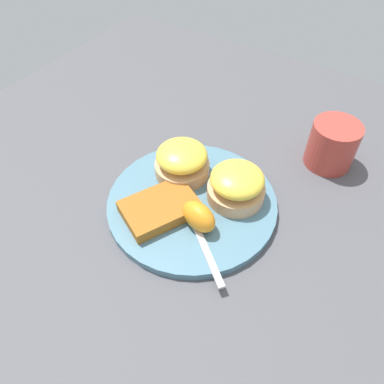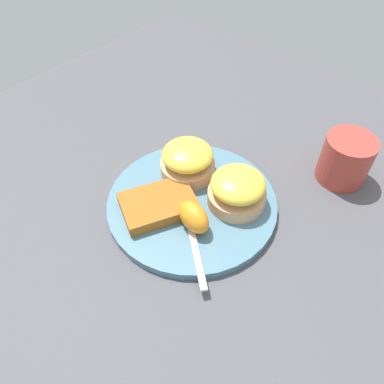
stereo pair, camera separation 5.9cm
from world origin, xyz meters
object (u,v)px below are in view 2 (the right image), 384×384
Objects in this scene: sandwich_benedict_right at (188,160)px; orange_wedge at (194,217)px; fork at (187,211)px; cup at (346,159)px; sandwich_benedict_left at (237,190)px; hashbrown_patty at (159,204)px.

sandwich_benedict_right is 0.12m from orange_wedge.
sandwich_benedict_right is at bearing 40.59° from fork.
sandwich_benedict_right is at bearing 131.85° from cup.
hashbrown_patty is (-0.09, 0.08, -0.02)m from sandwich_benedict_left.
cup reaches higher than orange_wedge.
fork is at bearing -139.41° from sandwich_benedict_right.
sandwich_benedict_right is at bearing 45.71° from orange_wedge.
sandwich_benedict_right is (-0.00, 0.10, 0.00)m from sandwich_benedict_left.
sandwich_benedict_left reaches higher than hashbrown_patty.
sandwich_benedict_right is at bearing 90.22° from sandwich_benedict_left.
hashbrown_patty is 0.33m from cup.
sandwich_benedict_right reaches higher than orange_wedge.
sandwich_benedict_left is 0.47× the size of fork.
hashbrown_patty is at bearing 120.01° from fork.
sandwich_benedict_left is at bearing -89.78° from sandwich_benedict_right.
sandwich_benedict_right is 0.09m from fork.
cup reaches higher than sandwich_benedict_left.
sandwich_benedict_right reaches higher than fork.
hashbrown_patty is at bearing 146.14° from cup.
fork is (0.02, -0.04, -0.01)m from hashbrown_patty.
sandwich_benedict_right is at bearing 11.69° from hashbrown_patty.
sandwich_benedict_right reaches higher than hashbrown_patty.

